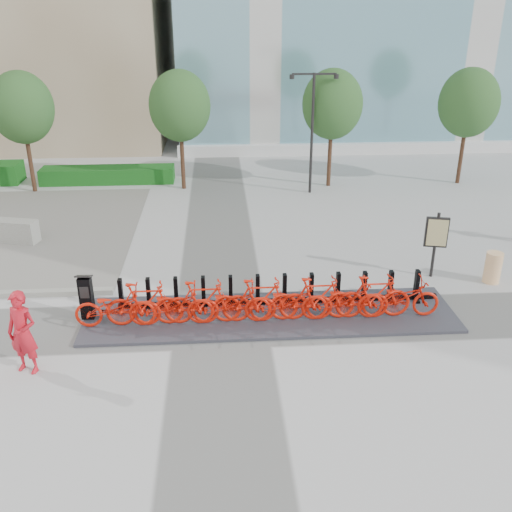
{
  "coord_description": "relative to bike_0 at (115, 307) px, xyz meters",
  "views": [
    {
      "loc": [
        0.03,
        -12.65,
        7.4
      ],
      "look_at": [
        1.0,
        1.5,
        1.2
      ],
      "focal_mm": 40.0,
      "sensor_mm": 36.0,
      "label": 1
    }
  ],
  "objects": [
    {
      "name": "dock_rail_posts",
      "position": [
        3.96,
        0.82,
        -0.1
      ],
      "size": [
        8.02,
        0.5,
        0.85
      ],
      "primitive_type": null,
      "color": "black",
      "rests_on": "dock_pad"
    },
    {
      "name": "dock_pad",
      "position": [
        3.9,
        0.35,
        -0.56
      ],
      "size": [
        9.6,
        2.4,
        0.08
      ],
      "primitive_type": "cube",
      "color": "#36363F",
      "rests_on": "ground"
    },
    {
      "name": "bike_3",
      "position": [
        2.16,
        0.0,
        0.06
      ],
      "size": [
        1.93,
        0.55,
        1.16
      ],
      "primitive_type": "imported",
      "rotation": [
        0.0,
        0.0,
        1.57
      ],
      "color": "red",
      "rests_on": "dock_pad"
    },
    {
      "name": "worker_red",
      "position": [
        -1.67,
        -1.69,
        0.36
      ],
      "size": [
        0.82,
        0.68,
        1.93
      ],
      "primitive_type": "imported",
      "rotation": [
        0.0,
        0.0,
        -0.35
      ],
      "color": "red",
      "rests_on": "ground"
    },
    {
      "name": "construction_barrel",
      "position": [
        10.54,
        1.93,
        -0.14
      ],
      "size": [
        0.59,
        0.59,
        0.92
      ],
      "primitive_type": "cylinder",
      "rotation": [
        0.0,
        0.0,
        -0.26
      ],
      "color": "orange",
      "rests_on": "ground"
    },
    {
      "name": "tree_1",
      "position": [
        1.1,
        12.05,
        2.99
      ],
      "size": [
        2.6,
        2.6,
        5.1
      ],
      "color": "brown",
      "rests_on": "ground"
    },
    {
      "name": "jersey_barrier",
      "position": [
        -4.57,
        6.14,
        -0.21
      ],
      "size": [
        2.09,
        1.02,
        0.78
      ],
      "primitive_type": "cube",
      "rotation": [
        0.0,
        0.0,
        -0.24
      ],
      "color": "#9D9D9D",
      "rests_on": "ground"
    },
    {
      "name": "bike_10",
      "position": [
        7.2,
        0.0,
        0.0
      ],
      "size": [
        1.99,
        0.69,
        1.05
      ],
      "primitive_type": "imported",
      "rotation": [
        0.0,
        0.0,
        1.57
      ],
      "color": "red",
      "rests_on": "dock_pad"
    },
    {
      "name": "bike_6",
      "position": [
        4.32,
        0.0,
        0.0
      ],
      "size": [
        1.99,
        0.69,
        1.05
      ],
      "primitive_type": "imported",
      "rotation": [
        0.0,
        0.0,
        1.57
      ],
      "color": "red",
      "rests_on": "dock_pad"
    },
    {
      "name": "tree_0",
      "position": [
        -5.4,
        12.05,
        2.99
      ],
      "size": [
        2.6,
        2.6,
        5.1
      ],
      "color": "brown",
      "rests_on": "ground"
    },
    {
      "name": "kiosk",
      "position": [
        -0.79,
        0.47,
        0.07
      ],
      "size": [
        0.39,
        0.34,
        1.24
      ],
      "rotation": [
        0.0,
        0.0,
        -0.05
      ],
      "color": "black",
      "rests_on": "dock_pad"
    },
    {
      "name": "bike_1",
      "position": [
        0.72,
        0.0,
        0.06
      ],
      "size": [
        1.93,
        0.55,
        1.16
      ],
      "primitive_type": "imported",
      "rotation": [
        0.0,
        0.0,
        1.57
      ],
      "color": "red",
      "rests_on": "dock_pad"
    },
    {
      "name": "bike_4",
      "position": [
        2.88,
        0.0,
        0.0
      ],
      "size": [
        1.99,
        0.69,
        1.05
      ],
      "primitive_type": "imported",
      "rotation": [
        0.0,
        0.0,
        1.57
      ],
      "color": "red",
      "rests_on": "dock_pad"
    },
    {
      "name": "bike_8",
      "position": [
        5.76,
        0.0,
        0.0
      ],
      "size": [
        1.99,
        0.69,
        1.05
      ],
      "primitive_type": "imported",
      "rotation": [
        0.0,
        0.0,
        1.57
      ],
      "color": "red",
      "rests_on": "dock_pad"
    },
    {
      "name": "map_sign",
      "position": [
        8.92,
        2.41,
        0.73
      ],
      "size": [
        0.66,
        0.25,
        2.01
      ],
      "rotation": [
        0.0,
        0.0,
        -0.23
      ],
      "color": "black",
      "rests_on": "ground"
    },
    {
      "name": "bike_7",
      "position": [
        5.04,
        0.0,
        0.06
      ],
      "size": [
        1.93,
        0.55,
        1.16
      ],
      "primitive_type": "imported",
      "rotation": [
        0.0,
        0.0,
        1.57
      ],
      "color": "red",
      "rests_on": "dock_pad"
    },
    {
      "name": "tree_2",
      "position": [
        7.6,
        12.05,
        2.99
      ],
      "size": [
        2.6,
        2.6,
        5.1
      ],
      "color": "brown",
      "rests_on": "ground"
    },
    {
      "name": "tree_3",
      "position": [
        13.6,
        12.05,
        2.99
      ],
      "size": [
        2.6,
        2.6,
        5.1
      ],
      "color": "brown",
      "rests_on": "ground"
    },
    {
      "name": "bike_2",
      "position": [
        1.44,
        0.0,
        0.0
      ],
      "size": [
        1.99,
        0.69,
        1.05
      ],
      "primitive_type": "imported",
      "rotation": [
        0.0,
        0.0,
        1.57
      ],
      "color": "red",
      "rests_on": "dock_pad"
    },
    {
      "name": "hedge_b",
      "position": [
        -2.4,
        13.25,
        -0.25
      ],
      "size": [
        6.0,
        1.2,
        0.7
      ],
      "primitive_type": "cube",
      "color": "#125017",
      "rests_on": "ground"
    },
    {
      "name": "bike_0",
      "position": [
        0.0,
        0.0,
        0.0
      ],
      "size": [
        1.99,
        0.69,
        1.05
      ],
      "primitive_type": "imported",
      "rotation": [
        0.0,
        0.0,
        1.57
      ],
      "color": "red",
      "rests_on": "dock_pad"
    },
    {
      "name": "bike_5",
      "position": [
        3.6,
        0.0,
        0.06
      ],
      "size": [
        1.93,
        0.55,
        1.16
      ],
      "primitive_type": "imported",
      "rotation": [
        0.0,
        0.0,
        1.57
      ],
      "color": "red",
      "rests_on": "dock_pad"
    },
    {
      "name": "bike_9",
      "position": [
        6.48,
        0.0,
        0.06
      ],
      "size": [
        1.93,
        0.55,
        1.16
      ],
      "primitive_type": "imported",
      "rotation": [
        0.0,
        0.0,
        1.57
      ],
      "color": "red",
      "rests_on": "dock_pad"
    },
    {
      "name": "streetlamp",
      "position": [
        6.6,
        11.05,
        2.53
      ],
      "size": [
        2.0,
        0.2,
        5.0
      ],
      "color": "black",
      "rests_on": "ground"
    },
    {
      "name": "ground",
      "position": [
        2.6,
        0.05,
        -0.6
      ],
      "size": [
        120.0,
        120.0,
        0.0
      ],
      "primitive_type": "plane",
      "color": "#ABABAB"
    }
  ]
}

